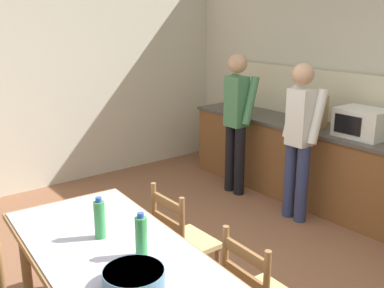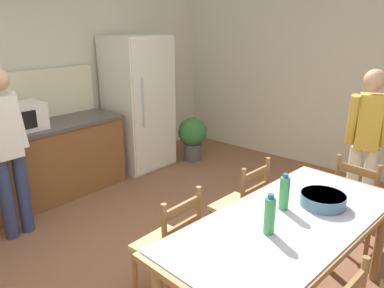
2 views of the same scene
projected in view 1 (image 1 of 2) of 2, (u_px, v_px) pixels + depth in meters
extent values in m
cube|color=beige|center=(41.00, 73.00, 5.51)|extent=(0.12, 5.20, 2.90)
cube|color=brown|center=(314.00, 166.00, 5.24)|extent=(3.51, 0.62, 0.87)
cube|color=#4C4742|center=(317.00, 128.00, 5.12)|extent=(3.55, 0.66, 0.04)
cube|color=#B7BCC1|center=(266.00, 116.00, 5.71)|extent=(0.52, 0.38, 0.02)
cube|color=beige|center=(336.00, 98.00, 5.21)|extent=(3.51, 0.03, 0.60)
cube|color=white|center=(363.00, 123.00, 4.63)|extent=(0.50, 0.38, 0.30)
cube|color=black|center=(347.00, 125.00, 4.55)|extent=(0.30, 0.01, 0.19)
cube|color=tan|center=(315.00, 111.00, 5.07)|extent=(0.24, 0.16, 0.36)
cylinder|color=olive|center=(26.00, 267.00, 3.26)|extent=(0.07, 0.07, 0.74)
cylinder|color=olive|center=(112.00, 242.00, 3.62)|extent=(0.07, 0.07, 0.74)
cube|color=olive|center=(118.00, 258.00, 2.63)|extent=(2.03, 1.02, 0.04)
cube|color=#B7B2CC|center=(117.00, 254.00, 2.62)|extent=(1.95, 0.98, 0.01)
cylinder|color=green|center=(100.00, 220.00, 2.79)|extent=(0.07, 0.07, 0.24)
cylinder|color=#2D51B2|center=(98.00, 200.00, 2.75)|extent=(0.04, 0.04, 0.03)
cylinder|color=green|center=(141.00, 237.00, 2.57)|extent=(0.07, 0.07, 0.24)
cylinder|color=#2D51B2|center=(140.00, 215.00, 2.53)|extent=(0.04, 0.04, 0.03)
cylinder|color=slate|center=(134.00, 278.00, 2.30)|extent=(0.32, 0.32, 0.09)
cylinder|color=slate|center=(134.00, 272.00, 2.29)|extent=(0.31, 0.31, 0.02)
cylinder|color=olive|center=(266.00, 288.00, 2.47)|extent=(0.04, 0.04, 0.46)
cylinder|color=olive|center=(225.00, 260.00, 2.75)|extent=(0.04, 0.04, 0.46)
cube|color=olive|center=(245.00, 254.00, 2.58)|extent=(0.36, 0.05, 0.07)
cube|color=olive|center=(245.00, 277.00, 2.62)|extent=(0.36, 0.05, 0.07)
cylinder|color=olive|center=(2.00, 281.00, 2.54)|extent=(0.04, 0.04, 0.46)
cylinder|color=olive|center=(217.00, 271.00, 3.51)|extent=(0.04, 0.04, 0.41)
cylinder|color=olive|center=(189.00, 253.00, 3.78)|extent=(0.04, 0.04, 0.41)
cylinder|color=olive|center=(182.00, 286.00, 3.31)|extent=(0.04, 0.04, 0.41)
cylinder|color=olive|center=(155.00, 266.00, 3.58)|extent=(0.04, 0.04, 0.41)
cube|color=tan|center=(186.00, 243.00, 3.48)|extent=(0.42, 0.40, 0.04)
cylinder|color=olive|center=(182.00, 228.00, 3.18)|extent=(0.04, 0.04, 0.46)
cylinder|color=olive|center=(154.00, 211.00, 3.45)|extent=(0.04, 0.04, 0.46)
cube|color=olive|center=(167.00, 203.00, 3.28)|extent=(0.36, 0.03, 0.07)
cube|color=olive|center=(168.00, 222.00, 3.32)|extent=(0.36, 0.03, 0.07)
cylinder|color=black|center=(230.00, 158.00, 5.59)|extent=(0.13, 0.13, 0.85)
cylinder|color=black|center=(240.00, 161.00, 5.46)|extent=(0.13, 0.13, 0.85)
cube|color=#478456|center=(236.00, 102.00, 5.33)|extent=(0.24, 0.19, 0.60)
sphere|color=tan|center=(237.00, 63.00, 5.20)|extent=(0.23, 0.23, 0.23)
cylinder|color=#478456|center=(231.00, 97.00, 5.49)|extent=(0.10, 0.23, 0.57)
cylinder|color=#478456|center=(251.00, 101.00, 5.23)|extent=(0.10, 0.23, 0.57)
cylinder|color=navy|center=(290.00, 180.00, 4.85)|extent=(0.12, 0.12, 0.83)
cylinder|color=navy|center=(302.00, 185.00, 4.72)|extent=(0.12, 0.12, 0.83)
cube|color=white|center=(300.00, 117.00, 4.59)|extent=(0.23, 0.19, 0.59)
sphere|color=tan|center=(303.00, 74.00, 4.47)|extent=(0.22, 0.22, 0.22)
cylinder|color=white|center=(292.00, 112.00, 4.75)|extent=(0.09, 0.22, 0.56)
cylinder|color=white|center=(318.00, 117.00, 4.50)|extent=(0.09, 0.22, 0.56)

